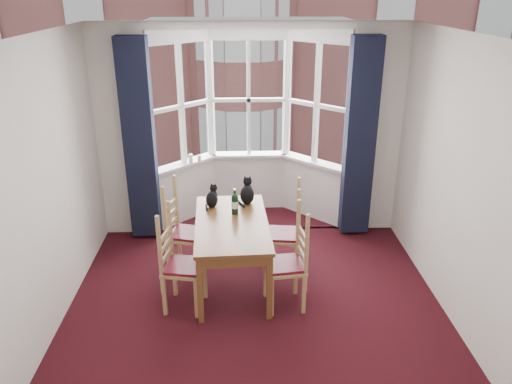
{
  "coord_description": "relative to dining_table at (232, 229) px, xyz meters",
  "views": [
    {
      "loc": [
        -0.17,
        -4.11,
        3.19
      ],
      "look_at": [
        0.03,
        1.05,
        1.05
      ],
      "focal_mm": 35.0,
      "sensor_mm": 36.0,
      "label": 1
    }
  ],
  "objects": [
    {
      "name": "dining_table",
      "position": [
        0.0,
        0.0,
        0.0
      ],
      "size": [
        0.86,
        1.52,
        0.78
      ],
      "color": "brown",
      "rests_on": "floor"
    },
    {
      "name": "tenement_building",
      "position": [
        0.25,
        13.17,
        0.91
      ],
      "size": [
        18.4,
        7.8,
        15.2
      ],
      "color": "#A25A54",
      "rests_on": "street"
    },
    {
      "name": "ceiling",
      "position": [
        0.25,
        -0.84,
        2.11
      ],
      "size": [
        4.5,
        4.5,
        0.0
      ],
      "primitive_type": "plane",
      "rotation": [
        3.14,
        0.0,
        0.0
      ],
      "color": "white",
      "rests_on": "floor"
    },
    {
      "name": "wall_back_pier_right",
      "position": [
        1.9,
        1.41,
        0.71
      ],
      "size": [
        0.7,
        0.12,
        2.8
      ],
      "primitive_type": "cube",
      "color": "silver",
      "rests_on": "floor"
    },
    {
      "name": "wall_left",
      "position": [
        -1.75,
        -0.84,
        0.71
      ],
      "size": [
        0.0,
        4.5,
        4.5
      ],
      "primitive_type": "plane",
      "rotation": [
        1.57,
        0.0,
        1.57
      ],
      "color": "silver",
      "rests_on": "floor"
    },
    {
      "name": "wine_bottle",
      "position": [
        0.04,
        0.22,
        0.22
      ],
      "size": [
        0.08,
        0.08,
        0.3
      ],
      "color": "black",
      "rests_on": "dining_table"
    },
    {
      "name": "floor",
      "position": [
        0.25,
        -0.84,
        -0.69
      ],
      "size": [
        4.5,
        4.5,
        0.0
      ],
      "primitive_type": "plane",
      "color": "black",
      "rests_on": "ground"
    },
    {
      "name": "chair_right_near",
      "position": [
        0.64,
        -0.43,
        -0.22
      ],
      "size": [
        0.45,
        0.47,
        0.92
      ],
      "color": "tan",
      "rests_on": "floor"
    },
    {
      "name": "chair_left_far",
      "position": [
        -0.63,
        0.34,
        -0.22
      ],
      "size": [
        0.49,
        0.51,
        0.92
      ],
      "color": "tan",
      "rests_on": "floor"
    },
    {
      "name": "curtain_left",
      "position": [
        -1.17,
        1.23,
        0.66
      ],
      "size": [
        0.38,
        0.22,
        2.6
      ],
      "primitive_type": "cube",
      "color": "black",
      "rests_on": "floor"
    },
    {
      "name": "cat_left",
      "position": [
        -0.23,
        0.43,
        0.2
      ],
      "size": [
        0.2,
        0.23,
        0.28
      ],
      "color": "black",
      "rests_on": "dining_table"
    },
    {
      "name": "wall_right",
      "position": [
        2.25,
        -0.84,
        0.71
      ],
      "size": [
        0.0,
        4.5,
        4.5
      ],
      "primitive_type": "plane",
      "rotation": [
        1.57,
        0.0,
        -1.57
      ],
      "color": "silver",
      "rests_on": "floor"
    },
    {
      "name": "cat_right",
      "position": [
        0.18,
        0.52,
        0.22
      ],
      "size": [
        0.19,
        0.25,
        0.33
      ],
      "color": "black",
      "rests_on": "dining_table"
    },
    {
      "name": "candle_tall",
      "position": [
        -0.59,
        1.76,
        0.24
      ],
      "size": [
        0.06,
        0.06,
        0.13
      ],
      "primitive_type": "cylinder",
      "color": "white",
      "rests_on": "bay_window"
    },
    {
      "name": "chair_right_far",
      "position": [
        0.68,
        0.24,
        -0.22
      ],
      "size": [
        0.45,
        0.46,
        0.92
      ],
      "color": "tan",
      "rests_on": "floor"
    },
    {
      "name": "chair_left_near",
      "position": [
        -0.59,
        -0.41,
        -0.22
      ],
      "size": [
        0.47,
        0.49,
        0.92
      ],
      "color": "tan",
      "rests_on": "floor"
    },
    {
      "name": "candle_short",
      "position": [
        -0.47,
        1.79,
        0.23
      ],
      "size": [
        0.06,
        0.06,
        0.1
      ],
      "primitive_type": "cylinder",
      "color": "white",
      "rests_on": "bay_window"
    },
    {
      "name": "street",
      "position": [
        0.25,
        31.41,
        -6.69
      ],
      "size": [
        80.0,
        80.0,
        0.0
      ],
      "primitive_type": "plane",
      "color": "#333335",
      "rests_on": "ground"
    },
    {
      "name": "curtain_right",
      "position": [
        1.67,
        1.23,
        0.66
      ],
      "size": [
        0.38,
        0.22,
        2.6
      ],
      "primitive_type": "cube",
      "color": "black",
      "rests_on": "floor"
    },
    {
      "name": "bay_window",
      "position": [
        0.25,
        1.91,
        0.71
      ],
      "size": [
        2.76,
        0.94,
        2.8
      ],
      "color": "white",
      "rests_on": "floor"
    },
    {
      "name": "wall_back_pier_left",
      "position": [
        -1.4,
        1.41,
        0.71
      ],
      "size": [
        0.7,
        0.12,
        2.8
      ],
      "primitive_type": "cube",
      "color": "silver",
      "rests_on": "floor"
    }
  ]
}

